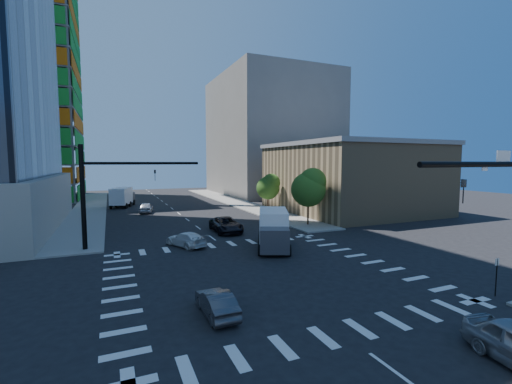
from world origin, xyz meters
TOP-DOWN VIEW (x-y plane):
  - ground at (0.00, 0.00)m, footprint 160.00×160.00m
  - road_markings at (0.00, 0.00)m, footprint 20.00×20.00m
  - sidewalk_ne at (12.50, 40.00)m, footprint 5.00×60.00m
  - sidewalk_nw at (-12.50, 40.00)m, footprint 5.00×60.00m
  - construction_building at (-27.41, 61.93)m, footprint 25.16×34.50m
  - commercial_building at (25.00, 22.00)m, footprint 20.50×22.50m
  - bg_building_ne at (27.00, 55.00)m, footprint 24.00×30.00m
  - signal_mast_nw at (-10.00, 11.50)m, footprint 10.20×0.40m
  - tree_south at (12.63, 13.90)m, footprint 4.16×4.16m
  - tree_north at (12.93, 25.90)m, footprint 3.54×3.52m
  - no_parking_sign at (10.70, -9.00)m, footprint 0.30×0.06m
  - car_nb_far at (2.24, 14.36)m, footprint 2.83×5.87m
  - car_sb_near at (-3.14, 9.59)m, footprint 3.54×4.85m
  - car_sb_mid at (-4.39, 32.93)m, footprint 2.67×4.82m
  - car_sb_cross at (-4.64, -5.02)m, footprint 1.36×3.79m
  - box_truck_near at (3.82, 5.73)m, footprint 5.03×6.84m
  - box_truck_far at (-7.33, 41.76)m, footprint 4.47×6.84m

SIDE VIEW (x-z plane):
  - ground at x=0.00m, z-range 0.00..0.00m
  - road_markings at x=0.00m, z-range 0.00..0.01m
  - sidewalk_ne at x=12.50m, z-range 0.00..0.15m
  - sidewalk_nw at x=-12.50m, z-range 0.00..0.15m
  - car_sb_cross at x=-4.64m, z-range 0.00..1.24m
  - car_sb_near at x=-3.14m, z-range 0.00..1.30m
  - car_sb_mid at x=-4.39m, z-range 0.00..1.55m
  - car_nb_far at x=2.24m, z-range 0.00..1.61m
  - no_parking_sign at x=10.70m, z-range 0.28..2.48m
  - box_truck_near at x=3.82m, z-range -0.19..3.11m
  - box_truck_far at x=-7.33m, z-range -0.19..3.13m
  - tree_north at x=12.93m, z-range 1.10..6.88m
  - tree_south at x=12.63m, z-range 1.27..8.10m
  - commercial_building at x=25.00m, z-range 0.01..10.61m
  - signal_mast_nw at x=-10.00m, z-range 0.99..9.99m
  - bg_building_ne at x=27.00m, z-range 0.00..28.00m
  - construction_building at x=-27.41m, z-range -10.69..59.91m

